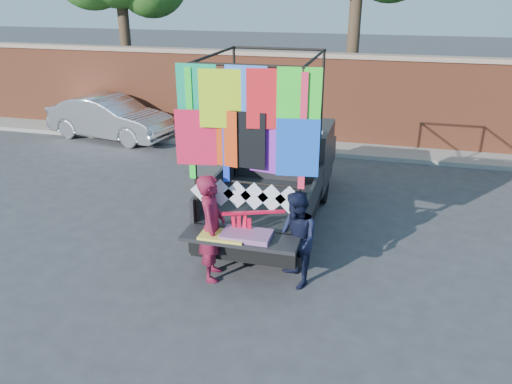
% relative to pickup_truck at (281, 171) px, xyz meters
% --- Properties ---
extents(ground, '(90.00, 90.00, 0.00)m').
position_rel_pickup_truck_xyz_m(ground, '(-0.20, -1.95, -0.85)').
color(ground, '#38383A').
rests_on(ground, ground).
extents(brick_wall, '(30.00, 0.45, 2.61)m').
position_rel_pickup_truck_xyz_m(brick_wall, '(-0.20, 5.05, 0.48)').
color(brick_wall, '#97482C').
rests_on(brick_wall, ground).
extents(curb, '(30.00, 1.20, 0.12)m').
position_rel_pickup_truck_xyz_m(curb, '(-0.20, 4.35, -0.79)').
color(curb, gray).
rests_on(curb, ground).
extents(pickup_truck, '(2.11, 5.30, 3.34)m').
position_rel_pickup_truck_xyz_m(pickup_truck, '(0.00, 0.00, 0.00)').
color(pickup_truck, black).
rests_on(pickup_truck, ground).
extents(sedan, '(4.10, 2.02, 1.29)m').
position_rel_pickup_truck_xyz_m(sedan, '(-6.14, 3.87, -0.20)').
color(sedan, silver).
rests_on(sedan, ground).
extents(woman, '(0.54, 0.71, 1.74)m').
position_rel_pickup_truck_xyz_m(woman, '(-0.49, -2.84, 0.02)').
color(woman, maroon).
rests_on(woman, ground).
extents(man, '(0.89, 0.94, 1.53)m').
position_rel_pickup_truck_xyz_m(man, '(0.82, -2.70, -0.08)').
color(man, black).
rests_on(man, ground).
extents(streamer_bundle, '(0.91, 0.39, 0.66)m').
position_rel_pickup_truck_xyz_m(streamer_bundle, '(0.06, -2.78, 0.14)').
color(streamer_bundle, red).
rests_on(streamer_bundle, ground).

